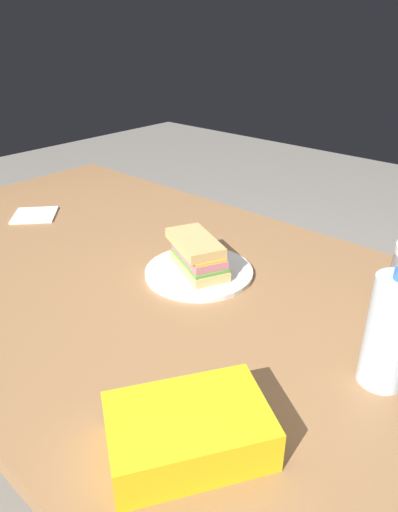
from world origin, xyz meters
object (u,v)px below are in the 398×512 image
Objects in this scene: dining_table at (159,305)px; paper_plate at (199,272)px; water_bottle_tall at (390,332)px; sandwich at (198,254)px; chip_bag at (189,431)px.

dining_table is 7.10× the size of paper_plate.
dining_table is 8.64× the size of water_bottle_tall.
paper_plate is at bearing -8.29° from water_bottle_tall.
sandwich reaches higher than paper_plate.
water_bottle_tall is at bearing 171.71° from paper_plate.
dining_table is at bearing 57.85° from paper_plate.
chip_bag is (-0.34, 0.40, -0.02)m from sandwich.
chip_bag reaches higher than dining_table.
chip_bag is at bearing 130.35° from sandwich.
water_bottle_tall is at bearing -172.33° from chip_bag.
paper_plate is 1.16× the size of chip_bag.
paper_plate is at bearing -178.37° from sandwich.
chip_bag is (-0.39, 0.31, 0.11)m from dining_table.
chip_bag is at bearing 141.35° from dining_table.
water_bottle_tall is (-0.54, -0.02, 0.18)m from dining_table.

